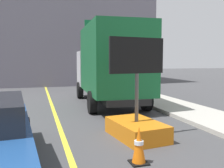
# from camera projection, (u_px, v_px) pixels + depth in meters

# --- Properties ---
(arrow_board_trailer) EXTENTS (1.60, 1.93, 2.70)m
(arrow_board_trailer) POSITION_uv_depth(u_px,v_px,m) (136.00, 120.00, 6.76)
(arrow_board_trailer) COLOR orange
(arrow_board_trailer) RESTS_ON ground
(box_truck) EXTENTS (2.83, 6.60, 3.59)m
(box_truck) POSITION_uv_depth(u_px,v_px,m) (110.00, 64.00, 11.62)
(box_truck) COLOR black
(box_truck) RESTS_ON ground
(highway_guide_sign) EXTENTS (2.79, 0.18, 5.00)m
(highway_guide_sign) POSITION_uv_depth(u_px,v_px,m) (112.00, 41.00, 17.36)
(highway_guide_sign) COLOR gray
(highway_guide_sign) RESTS_ON ground
(far_building_block) EXTENTS (13.65, 8.37, 10.25)m
(far_building_block) POSITION_uv_depth(u_px,v_px,m) (71.00, 29.00, 23.88)
(far_building_block) COLOR slate
(far_building_block) RESTS_ON ground
(traffic_cone_mid_lane) EXTENTS (0.36, 0.36, 0.77)m
(traffic_cone_mid_lane) POSITION_uv_depth(u_px,v_px,m) (139.00, 145.00, 5.06)
(traffic_cone_mid_lane) COLOR black
(traffic_cone_mid_lane) RESTS_ON ground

